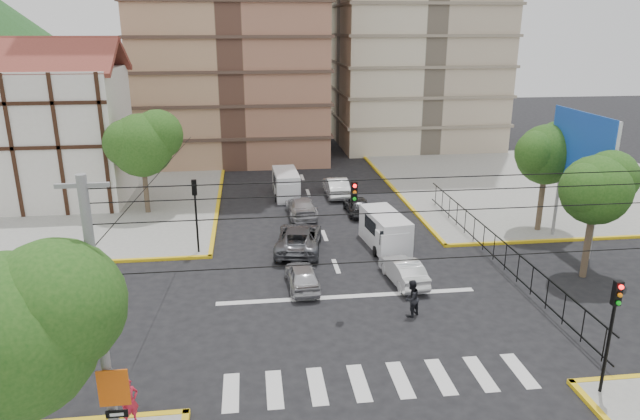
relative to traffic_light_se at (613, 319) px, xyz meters
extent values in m
plane|color=black|center=(-7.80, 7.80, -3.11)|extent=(160.00, 160.00, 0.00)
cube|color=gray|center=(-27.80, 27.80, -3.04)|extent=(26.00, 26.00, 0.15)
cube|color=gray|center=(12.20, 27.80, -3.04)|extent=(26.00, 26.00, 0.15)
cube|color=silver|center=(-7.80, 1.80, -3.11)|extent=(12.00, 2.40, 0.01)
cube|color=silver|center=(-7.80, 9.00, -3.11)|extent=(13.00, 0.40, 0.01)
cube|color=silver|center=(-26.80, 27.80, 1.89)|extent=(10.00, 8.00, 10.00)
cube|color=maroon|center=(-26.80, 25.90, 7.79)|extent=(10.80, 4.25, 2.65)
cube|color=maroon|center=(-26.80, 29.70, 7.79)|extent=(10.80, 4.25, 2.65)
cylinder|color=slate|center=(6.70, 11.80, -0.96)|extent=(0.20, 0.20, 4.00)
cylinder|color=slate|center=(6.70, 15.80, -0.96)|extent=(0.20, 0.20, 4.00)
cube|color=silver|center=(6.70, 13.80, 3.04)|extent=(0.25, 6.00, 4.00)
cube|color=blue|center=(6.50, 13.80, 3.04)|extent=(0.08, 6.20, 4.20)
sphere|color=#1E4D16|center=(-18.80, -2.20, 1.93)|extent=(4.60, 4.60, 4.60)
sphere|color=#1E4D16|center=(-17.65, -1.90, 2.62)|extent=(3.68, 3.68, 3.68)
cylinder|color=#473828|center=(5.20, 9.80, -1.01)|extent=(0.36, 0.36, 4.20)
sphere|color=#1E4D16|center=(5.20, 9.80, 1.73)|extent=(3.60, 3.60, 3.60)
sphere|color=#1E4D16|center=(6.10, 10.10, 2.27)|extent=(2.88, 2.88, 2.88)
sphere|color=#1E4D16|center=(4.48, 9.50, 1.91)|extent=(2.70, 2.70, 2.70)
cylinder|color=#473828|center=(6.20, 16.80, -0.87)|extent=(0.36, 0.36, 4.48)
sphere|color=#1E4D16|center=(6.20, 16.80, 2.05)|extent=(3.80, 3.80, 3.80)
sphere|color=#1E4D16|center=(7.15, 17.10, 2.62)|extent=(3.04, 3.04, 3.04)
sphere|color=#1E4D16|center=(5.44, 16.50, 2.24)|extent=(2.85, 2.85, 2.85)
cylinder|color=#473828|center=(-19.80, 23.80, -1.01)|extent=(0.36, 0.36, 4.20)
sphere|color=#1E4D16|center=(-19.80, 23.80, 1.89)|extent=(4.40, 4.40, 4.40)
sphere|color=#1E4D16|center=(-18.70, 24.10, 2.55)|extent=(3.52, 3.52, 3.52)
sphere|color=#1E4D16|center=(-20.68, 23.50, 2.11)|extent=(3.30, 3.30, 3.30)
cylinder|color=black|center=(0.00, 0.00, -1.21)|extent=(0.12, 0.12, 3.50)
cube|color=black|center=(0.00, 0.00, 0.99)|extent=(0.28, 0.22, 0.90)
sphere|color=#FF0C0C|center=(0.00, 0.00, 1.29)|extent=(0.17, 0.17, 0.17)
cylinder|color=black|center=(-15.60, 15.60, -1.21)|extent=(0.12, 0.12, 3.50)
cube|color=black|center=(-15.60, 15.60, 0.99)|extent=(0.28, 0.22, 0.90)
sphere|color=#FF0C0C|center=(-15.60, 15.60, 1.29)|extent=(0.17, 0.17, 0.17)
cube|color=black|center=(-7.80, 7.80, 2.69)|extent=(0.28, 0.22, 0.90)
cylinder|color=black|center=(-7.80, -1.20, 3.14)|extent=(18.00, 0.03, 0.03)
cylinder|color=slate|center=(-16.80, -1.20, 1.54)|extent=(0.28, 0.28, 9.00)
cube|color=slate|center=(-16.80, -1.20, 5.74)|extent=(1.40, 0.12, 0.12)
cylinder|color=slate|center=(-16.60, -1.40, -1.36)|extent=(0.08, 0.08, 3.20)
cube|color=#E5590C|center=(-16.60, -1.45, -0.36)|extent=(0.90, 0.06, 1.20)
cube|color=black|center=(-16.60, -1.45, -1.26)|extent=(0.65, 0.05, 0.25)
cube|color=silver|center=(-4.40, 15.44, -2.06)|extent=(2.37, 4.76, 2.10)
cube|color=silver|center=(-4.40, 13.62, -2.20)|extent=(1.86, 1.30, 1.46)
cube|color=black|center=(-4.40, 13.30, -1.70)|extent=(1.69, 0.31, 0.82)
cylinder|color=black|center=(-5.27, 13.98, -2.79)|extent=(0.25, 0.64, 0.64)
cylinder|color=black|center=(-3.53, 13.98, -2.79)|extent=(0.25, 0.64, 0.64)
cylinder|color=black|center=(-5.27, 16.91, -2.79)|extent=(0.25, 0.64, 0.64)
cylinder|color=black|center=(-3.53, 16.91, -2.79)|extent=(0.25, 0.64, 0.64)
cube|color=silver|center=(-9.64, 26.99, -2.09)|extent=(1.95, 4.52, 2.05)
cube|color=silver|center=(-9.64, 25.20, -2.22)|extent=(1.73, 1.13, 1.42)
cube|color=black|center=(-9.64, 24.89, -1.73)|extent=(1.65, 0.16, 0.80)
cylinder|color=black|center=(-10.48, 25.56, -2.80)|extent=(0.25, 0.62, 0.62)
cylinder|color=black|center=(-8.79, 25.56, -2.80)|extent=(0.25, 0.62, 0.62)
cylinder|color=black|center=(-10.48, 28.41, -2.80)|extent=(0.25, 0.62, 0.62)
cylinder|color=black|center=(-8.79, 28.41, -2.80)|extent=(0.25, 0.62, 0.62)
imported|color=#B2B2B7|center=(-9.94, 10.33, -2.46)|extent=(1.72, 3.89, 1.30)
imported|color=white|center=(-4.62, 10.31, -2.45)|extent=(1.86, 4.15, 1.32)
imported|color=#5A5C62|center=(-9.65, 15.50, -2.34)|extent=(3.42, 5.87, 1.54)
imported|color=#ACACB0|center=(-8.89, 21.88, -2.42)|extent=(2.08, 4.82, 1.38)
imported|color=#252527|center=(-4.86, 21.93, -2.45)|extent=(1.60, 3.88, 1.31)
imported|color=white|center=(-5.67, 26.71, -2.36)|extent=(1.65, 4.60, 1.51)
imported|color=#B71C31|center=(-16.64, 0.30, -2.12)|extent=(0.74, 0.69, 1.69)
imported|color=black|center=(-5.23, 6.69, -2.22)|extent=(1.10, 1.06, 1.78)
camera|label=1|loc=(-12.37, -16.37, 9.73)|focal=32.00mm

